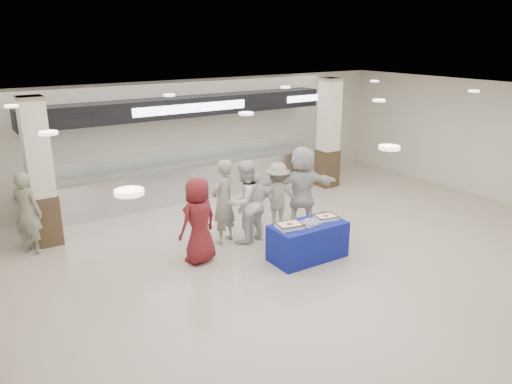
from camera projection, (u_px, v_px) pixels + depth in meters
ground at (312, 270)px, 9.69m from camera, size 14.00×14.00×0.00m
serving_line at (188, 158)px, 13.65m from camera, size 8.70×0.85×2.80m
column_left at (40, 176)px, 10.49m from camera, size 0.55×0.55×3.20m
column_right at (328, 136)px, 14.67m from camera, size 0.55×0.55×3.20m
display_table at (308, 241)px, 10.10m from camera, size 1.56×0.79×0.75m
sheet_cake_left at (290, 225)px, 9.78m from camera, size 0.54×0.46×0.10m
sheet_cake_right at (326, 217)px, 10.24m from camera, size 0.49×0.41×0.09m
cupcake_tray at (310, 223)px, 9.96m from camera, size 0.46×0.37×0.07m
civilian_maroon at (199, 221)px, 9.82m from camera, size 0.97×0.75×1.75m
soldier_a at (223, 202)px, 10.75m from camera, size 0.80×0.68×1.87m
chef_tall at (245, 202)px, 10.78m from camera, size 1.04×0.89×1.85m
chef_short at (256, 206)px, 10.85m from camera, size 0.98×0.51×1.60m
soldier_b at (277, 197)px, 11.47m from camera, size 1.20×0.97×1.61m
civilian_white at (302, 188)px, 11.55m from camera, size 1.92×1.15×1.97m
soldier_bg at (27, 213)px, 10.24m from camera, size 0.75×0.76×1.76m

